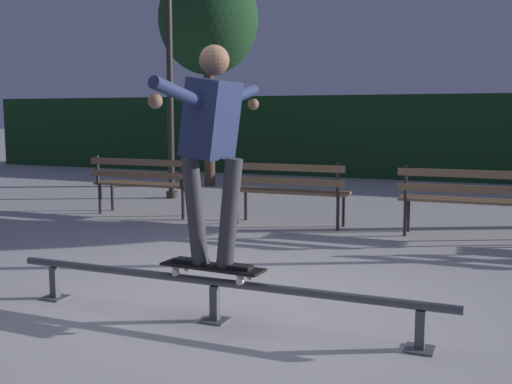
{
  "coord_description": "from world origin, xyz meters",
  "views": [
    {
      "loc": [
        1.92,
        -4.15,
        1.49
      ],
      "look_at": [
        -0.01,
        0.51,
        0.85
      ],
      "focal_mm": 43.06,
      "sensor_mm": 36.0,
      "label": 1
    }
  ],
  "objects_px": {
    "grind_rail": "(215,288)",
    "tree_far_left": "(208,21)",
    "park_bench_left_center": "(288,186)",
    "park_bench_right_center": "(467,195)",
    "park_bench_leftmost": "(143,179)",
    "skateboarder": "(212,137)",
    "lamp_post_left": "(169,57)",
    "skateboard": "(213,268)"
  },
  "relations": [
    {
      "from": "tree_far_left",
      "to": "grind_rail",
      "type": "bearing_deg",
      "value": -63.03
    },
    {
      "from": "skateboard",
      "to": "skateboarder",
      "type": "distance_m",
      "value": 0.94
    },
    {
      "from": "grind_rail",
      "to": "park_bench_left_center",
      "type": "bearing_deg",
      "value": 101.7
    },
    {
      "from": "skateboarder",
      "to": "tree_far_left",
      "type": "xyz_separation_m",
      "value": [
        -3.83,
        7.56,
        2.04
      ]
    },
    {
      "from": "grind_rail",
      "to": "skateboarder",
      "type": "height_order",
      "value": "skateboarder"
    },
    {
      "from": "tree_far_left",
      "to": "skateboard",
      "type": "bearing_deg",
      "value": -63.12
    },
    {
      "from": "park_bench_left_center",
      "to": "tree_far_left",
      "type": "bearing_deg",
      "value": 129.09
    },
    {
      "from": "park_bench_leftmost",
      "to": "park_bench_right_center",
      "type": "height_order",
      "value": "same"
    },
    {
      "from": "skateboarder",
      "to": "lamp_post_left",
      "type": "distance_m",
      "value": 6.77
    },
    {
      "from": "park_bench_left_center",
      "to": "park_bench_right_center",
      "type": "bearing_deg",
      "value": 0.0
    },
    {
      "from": "park_bench_left_center",
      "to": "park_bench_right_center",
      "type": "height_order",
      "value": "same"
    },
    {
      "from": "skateboard",
      "to": "park_bench_right_center",
      "type": "relative_size",
      "value": 0.49
    },
    {
      "from": "skateboarder",
      "to": "park_bench_left_center",
      "type": "relative_size",
      "value": 0.97
    },
    {
      "from": "lamp_post_left",
      "to": "park_bench_left_center",
      "type": "bearing_deg",
      "value": -32.68
    },
    {
      "from": "skateboarder",
      "to": "park_bench_leftmost",
      "type": "xyz_separation_m",
      "value": [
        -3.03,
        3.79,
        -0.79
      ]
    },
    {
      "from": "park_bench_left_center",
      "to": "tree_far_left",
      "type": "distance_m",
      "value": 5.62
    },
    {
      "from": "grind_rail",
      "to": "tree_far_left",
      "type": "xyz_separation_m",
      "value": [
        -3.85,
        7.56,
        3.12
      ]
    },
    {
      "from": "skateboard",
      "to": "park_bench_left_center",
      "type": "bearing_deg",
      "value": 101.46
    },
    {
      "from": "grind_rail",
      "to": "park_bench_left_center",
      "type": "height_order",
      "value": "park_bench_left_center"
    },
    {
      "from": "skateboarder",
      "to": "park_bench_right_center",
      "type": "distance_m",
      "value": 4.15
    },
    {
      "from": "skateboarder",
      "to": "park_bench_right_center",
      "type": "bearing_deg",
      "value": 68.51
    },
    {
      "from": "grind_rail",
      "to": "skateboarder",
      "type": "xyz_separation_m",
      "value": [
        -0.01,
        -0.0,
        1.09
      ]
    },
    {
      "from": "skateboarder",
      "to": "tree_far_left",
      "type": "bearing_deg",
      "value": 116.89
    },
    {
      "from": "grind_rail",
      "to": "park_bench_leftmost",
      "type": "height_order",
      "value": "park_bench_leftmost"
    },
    {
      "from": "skateboard",
      "to": "park_bench_leftmost",
      "type": "relative_size",
      "value": 0.49
    },
    {
      "from": "grind_rail",
      "to": "park_bench_right_center",
      "type": "bearing_deg",
      "value": 68.69
    },
    {
      "from": "skateboard",
      "to": "lamp_post_left",
      "type": "relative_size",
      "value": 0.2
    },
    {
      "from": "grind_rail",
      "to": "park_bench_left_center",
      "type": "relative_size",
      "value": 2.12
    },
    {
      "from": "park_bench_left_center",
      "to": "grind_rail",
      "type": "bearing_deg",
      "value": -78.3
    },
    {
      "from": "park_bench_right_center",
      "to": "skateboarder",
      "type": "bearing_deg",
      "value": -111.49
    },
    {
      "from": "grind_rail",
      "to": "skateboard",
      "type": "xyz_separation_m",
      "value": [
        -0.02,
        -0.0,
        0.15
      ]
    },
    {
      "from": "skateboarder",
      "to": "lamp_post_left",
      "type": "xyz_separation_m",
      "value": [
        -3.61,
        5.61,
        1.15
      ]
    },
    {
      "from": "skateboard",
      "to": "park_bench_left_center",
      "type": "xyz_separation_m",
      "value": [
        -0.77,
        3.79,
        0.14
      ]
    },
    {
      "from": "park_bench_right_center",
      "to": "tree_far_left",
      "type": "distance_m",
      "value": 7.11
    },
    {
      "from": "park_bench_leftmost",
      "to": "grind_rail",
      "type": "bearing_deg",
      "value": -51.19
    },
    {
      "from": "tree_far_left",
      "to": "lamp_post_left",
      "type": "bearing_deg",
      "value": -83.51
    },
    {
      "from": "grind_rail",
      "to": "park_bench_leftmost",
      "type": "relative_size",
      "value": 2.12
    },
    {
      "from": "skateboard",
      "to": "lamp_post_left",
      "type": "bearing_deg",
      "value": 122.75
    },
    {
      "from": "skateboarder",
      "to": "skateboard",
      "type": "bearing_deg",
      "value": 176.24
    },
    {
      "from": "grind_rail",
      "to": "tree_far_left",
      "type": "distance_m",
      "value": 9.04
    },
    {
      "from": "park_bench_leftmost",
      "to": "park_bench_right_center",
      "type": "bearing_deg",
      "value": 0.0
    },
    {
      "from": "skateboard",
      "to": "park_bench_leftmost",
      "type": "distance_m",
      "value": 4.85
    }
  ]
}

